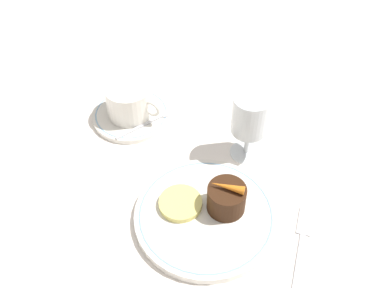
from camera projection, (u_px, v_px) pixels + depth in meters
The scene contains 10 objects.
ground_plane at pixel (200, 209), 0.74m from camera, with size 3.00×3.00×0.00m, color white.
dinner_plate at pixel (205, 215), 0.72m from camera, with size 0.23×0.23×0.01m.
saucer at pixel (131, 114), 0.88m from camera, with size 0.15×0.15×0.01m.
coffee_cup at pixel (129, 100), 0.85m from camera, with size 0.11×0.09×0.06m.
spoon at pixel (150, 122), 0.86m from camera, with size 0.06×0.12×0.00m.
wine_glass at pixel (250, 118), 0.76m from camera, with size 0.06×0.06×0.13m.
fork at pixel (301, 246), 0.69m from camera, with size 0.06×0.19×0.01m.
dessert_cake at pixel (226, 198), 0.71m from camera, with size 0.06×0.06×0.05m.
carrot_garnish at pixel (228, 187), 0.68m from camera, with size 0.05×0.02×0.01m.
pineapple_slice at pixel (180, 203), 0.72m from camera, with size 0.07×0.07×0.01m.
Camera 1 is at (0.20, -0.38, 0.61)m, focal length 42.00 mm.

